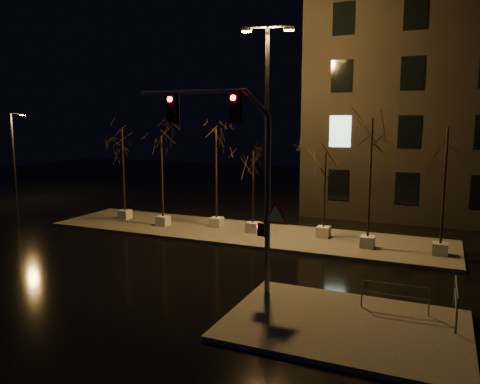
% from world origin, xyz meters
% --- Properties ---
extents(ground, '(90.00, 90.00, 0.00)m').
position_xyz_m(ground, '(0.00, 0.00, 0.00)').
color(ground, black).
rests_on(ground, ground).
extents(median, '(22.00, 5.00, 0.15)m').
position_xyz_m(median, '(0.00, 6.00, 0.07)').
color(median, '#4B4943').
rests_on(median, ground).
extents(sidewalk_corner, '(7.00, 5.00, 0.15)m').
position_xyz_m(sidewalk_corner, '(7.50, -3.50, 0.07)').
color(sidewalk_corner, '#4B4943').
rests_on(sidewalk_corner, ground).
extents(tree_0, '(1.80, 1.80, 5.70)m').
position_xyz_m(tree_0, '(-7.91, 6.21, 4.47)').
color(tree_0, silver).
rests_on(tree_0, median).
extents(tree_1, '(1.80, 1.80, 5.29)m').
position_xyz_m(tree_1, '(-4.71, 5.55, 4.16)').
color(tree_1, silver).
rests_on(tree_1, median).
extents(tree_2, '(1.80, 1.80, 5.71)m').
position_xyz_m(tree_2, '(-1.73, 6.47, 4.48)').
color(tree_2, silver).
rests_on(tree_2, median).
extents(tree_3, '(1.80, 1.80, 4.50)m').
position_xyz_m(tree_3, '(0.67, 6.06, 3.56)').
color(tree_3, silver).
rests_on(tree_3, median).
extents(tree_4, '(1.80, 1.80, 4.51)m').
position_xyz_m(tree_4, '(4.41, 6.59, 3.57)').
color(tree_4, silver).
rests_on(tree_4, median).
extents(tree_5, '(1.80, 1.80, 6.24)m').
position_xyz_m(tree_5, '(6.81, 5.40, 4.88)').
color(tree_5, silver).
rests_on(tree_5, median).
extents(tree_6, '(1.80, 1.80, 5.85)m').
position_xyz_m(tree_6, '(10.00, 5.42, 4.59)').
color(tree_6, silver).
rests_on(tree_6, median).
extents(traffic_signal_mast, '(5.78, 0.31, 7.05)m').
position_xyz_m(traffic_signal_mast, '(3.36, -2.11, 4.78)').
color(traffic_signal_mast, '#525459').
rests_on(traffic_signal_mast, sidewalk_corner).
extents(streetlight_main, '(2.62, 0.90, 10.55)m').
position_xyz_m(streetlight_main, '(1.66, 5.40, 6.24)').
color(streetlight_main, black).
rests_on(streetlight_main, median).
extents(streetlight_far, '(1.32, 0.42, 6.77)m').
position_xyz_m(streetlight_far, '(-20.72, 9.42, 3.72)').
color(streetlight_far, black).
rests_on(streetlight_far, ground).
extents(guard_rail_a, '(2.07, 0.11, 0.89)m').
position_xyz_m(guard_rail_a, '(8.75, -1.97, 0.73)').
color(guard_rail_a, '#525459').
rests_on(guard_rail_a, sidewalk_corner).
extents(guard_rail_b, '(0.07, 2.23, 1.05)m').
position_xyz_m(guard_rail_b, '(10.50, -1.89, 0.83)').
color(guard_rail_b, '#525459').
rests_on(guard_rail_b, sidewalk_corner).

